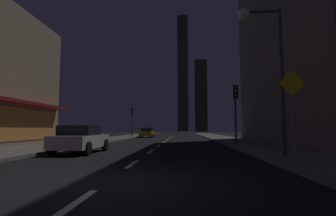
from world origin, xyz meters
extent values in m
cube|color=black|center=(0.00, 32.00, -0.05)|extent=(78.00, 136.00, 0.10)
cube|color=#605E59|center=(7.00, 32.00, 0.07)|extent=(4.00, 76.00, 0.15)
cube|color=#605E59|center=(-7.00, 32.00, 0.07)|extent=(4.00, 76.00, 0.15)
cube|color=silver|center=(0.00, -2.00, 0.01)|extent=(0.16, 2.20, 0.01)
cube|color=silver|center=(0.00, 3.20, 0.01)|extent=(0.16, 2.20, 0.01)
cube|color=silver|center=(0.00, 8.40, 0.01)|extent=(0.16, 2.20, 0.01)
cube|color=silver|center=(0.00, 13.60, 0.01)|extent=(0.16, 2.20, 0.01)
cube|color=silver|center=(0.00, 18.80, 0.01)|extent=(0.16, 2.20, 0.01)
cube|color=silver|center=(0.00, 24.00, 0.01)|extent=(0.16, 2.20, 0.01)
cube|color=silver|center=(0.00, 29.20, 0.01)|extent=(0.16, 2.20, 0.01)
cube|color=silver|center=(0.00, 34.40, 0.01)|extent=(0.16, 2.20, 0.01)
cube|color=slate|center=(14.50, 16.00, 9.43)|extent=(11.00, 20.00, 18.87)
cube|color=#3C392D|center=(1.96, 151.65, 36.02)|extent=(6.50, 5.09, 72.04)
cube|color=#39362B|center=(10.76, 120.51, 17.53)|extent=(5.77, 5.94, 35.06)
cube|color=silver|center=(-3.60, 7.38, 0.61)|extent=(1.80, 4.20, 0.65)
cube|color=black|center=(-3.60, 7.18, 1.17)|extent=(1.64, 2.00, 0.55)
cylinder|color=black|center=(-4.48, 8.78, 0.34)|extent=(0.22, 0.68, 0.68)
cylinder|color=black|center=(-2.72, 8.78, 0.34)|extent=(0.22, 0.68, 0.68)
cylinder|color=black|center=(-4.48, 5.98, 0.34)|extent=(0.22, 0.68, 0.68)
cylinder|color=black|center=(-2.72, 5.98, 0.34)|extent=(0.22, 0.68, 0.68)
sphere|color=white|center=(-4.15, 9.43, 0.67)|extent=(0.18, 0.18, 0.18)
sphere|color=white|center=(-3.05, 9.43, 0.67)|extent=(0.18, 0.18, 0.18)
cube|color=gold|center=(-3.60, 32.80, 0.61)|extent=(1.80, 4.20, 0.65)
cube|color=black|center=(-3.60, 32.60, 1.17)|extent=(1.64, 2.00, 0.55)
cylinder|color=black|center=(-4.48, 34.20, 0.34)|extent=(0.22, 0.68, 0.68)
cylinder|color=black|center=(-2.72, 34.20, 0.34)|extent=(0.22, 0.68, 0.68)
cylinder|color=black|center=(-4.48, 31.40, 0.34)|extent=(0.22, 0.68, 0.68)
cylinder|color=black|center=(-2.72, 31.40, 0.34)|extent=(0.22, 0.68, 0.68)
sphere|color=white|center=(-4.15, 34.85, 0.67)|extent=(0.18, 0.18, 0.18)
sphere|color=white|center=(-3.05, 34.85, 0.67)|extent=(0.18, 0.18, 0.18)
cylinder|color=#B2B2B2|center=(-5.90, 18.22, 0.43)|extent=(0.22, 0.22, 0.55)
sphere|color=#B2B2B2|center=(-5.90, 18.22, 0.70)|extent=(0.21, 0.21, 0.21)
cylinder|color=#B2B2B2|center=(-5.90, 18.22, 0.18)|extent=(0.30, 0.30, 0.06)
cylinder|color=#B2B2B2|center=(-6.06, 18.22, 0.45)|extent=(0.10, 0.10, 0.10)
cylinder|color=#B2B2B2|center=(-5.74, 18.22, 0.45)|extent=(0.10, 0.10, 0.10)
cylinder|color=#2D2D2D|center=(5.50, 11.96, 2.25)|extent=(0.12, 0.12, 4.20)
cube|color=black|center=(5.50, 11.76, 3.85)|extent=(0.32, 0.24, 0.90)
sphere|color=red|center=(5.50, 11.63, 4.13)|extent=(0.18, 0.18, 0.18)
sphere|color=#F2B20C|center=(5.50, 11.63, 3.85)|extent=(0.18, 0.18, 0.18)
sphere|color=#19D833|center=(5.50, 11.63, 3.57)|extent=(0.18, 0.18, 0.18)
cylinder|color=#2D2D2D|center=(-5.50, 30.79, 2.25)|extent=(0.12, 0.12, 4.20)
cube|color=black|center=(-5.50, 30.59, 3.85)|extent=(0.32, 0.24, 0.90)
sphere|color=red|center=(-5.50, 30.46, 4.13)|extent=(0.18, 0.18, 0.18)
sphere|color=#F2B20C|center=(-5.50, 30.46, 3.85)|extent=(0.18, 0.18, 0.18)
sphere|color=#19D833|center=(-5.50, 30.46, 3.57)|extent=(0.18, 0.18, 0.18)
cylinder|color=#38383D|center=(6.20, 5.26, 3.40)|extent=(0.16, 0.16, 6.50)
cylinder|color=#38383D|center=(5.40, 5.26, 6.55)|extent=(1.60, 0.12, 0.12)
sphere|color=#FCF7CC|center=(4.60, 5.26, 6.45)|extent=(0.56, 0.56, 0.56)
cylinder|color=slate|center=(5.60, 2.84, 1.35)|extent=(0.08, 0.08, 2.40)
cube|color=yellow|center=(5.60, 2.81, 2.85)|extent=(0.91, 0.03, 0.91)
camera|label=1|loc=(1.83, -6.22, 1.27)|focal=27.64mm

